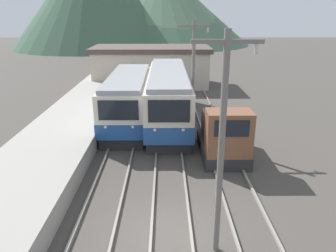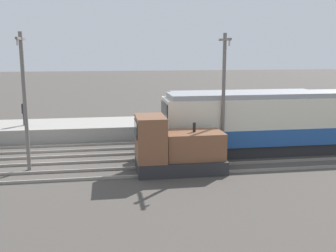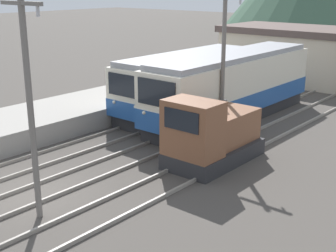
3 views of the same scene
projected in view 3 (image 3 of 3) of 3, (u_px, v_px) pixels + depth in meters
name	position (u px, v px, depth m)	size (l,w,h in m)	color
ground_plane	(31.00, 194.00, 17.19)	(200.00, 200.00, 0.00)	#47423D
track_center	(34.00, 194.00, 17.04)	(1.54, 60.00, 0.14)	gray
track_right	(88.00, 219.00, 15.19)	(1.54, 60.00, 0.14)	gray
commuter_train_left	(187.00, 86.00, 27.52)	(2.84, 10.42, 3.55)	#28282B
commuter_train_center	(232.00, 89.00, 26.16)	(2.84, 12.97, 3.77)	#28282B
shunting_locomotive	(211.00, 136.00, 19.87)	(2.40, 4.64, 3.00)	#28282B
catenary_mast_near	(30.00, 102.00, 14.39)	(2.00, 0.20, 7.22)	slate
catenary_mast_mid	(223.00, 60.00, 22.18)	(2.00, 0.20, 7.22)	slate
station_building	(304.00, 54.00, 36.49)	(12.60, 6.30, 4.19)	beige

